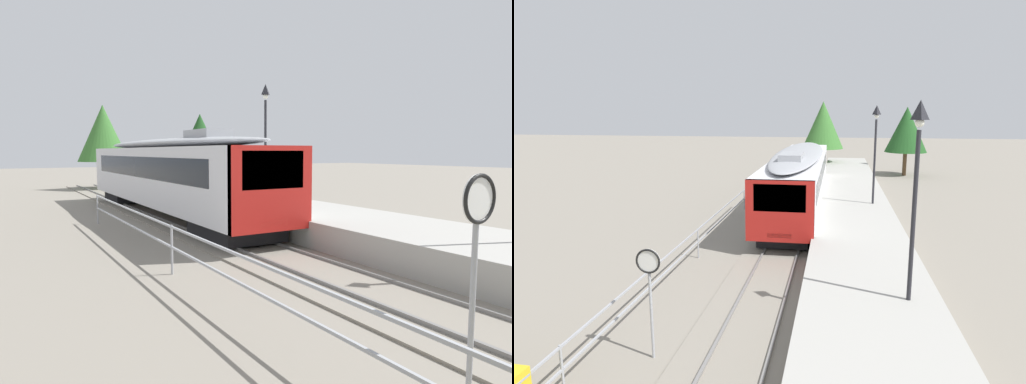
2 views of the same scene
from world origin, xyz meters
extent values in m
plane|color=gray|center=(-3.00, 22.00, 0.00)|extent=(160.00, 160.00, 0.00)
cube|color=gray|center=(0.00, 22.00, 0.03)|extent=(3.20, 60.00, 0.06)
cube|color=slate|center=(-0.72, 22.00, 0.10)|extent=(0.08, 60.00, 0.08)
cube|color=slate|center=(0.72, 22.00, 0.10)|extent=(0.08, 60.00, 0.08)
cube|color=silver|center=(0.00, 30.55, 1.96)|extent=(2.80, 18.24, 2.55)
cube|color=red|center=(0.00, 21.54, 1.96)|extent=(2.80, 0.24, 2.55)
cube|color=black|center=(0.00, 21.46, 2.53)|extent=(2.13, 0.08, 1.12)
cube|color=black|center=(0.00, 30.55, 2.37)|extent=(2.82, 15.32, 0.92)
ellipsoid|color=#9EA0A5|center=(0.00, 30.55, 3.42)|extent=(2.69, 17.51, 0.44)
cube|color=#9EA0A5|center=(0.00, 25.99, 3.70)|extent=(1.10, 2.20, 0.36)
cube|color=#EAE5C6|center=(0.00, 21.47, 0.97)|extent=(1.00, 0.10, 0.20)
cube|color=black|center=(0.00, 23.84, 0.42)|extent=(2.24, 3.20, 0.55)
cube|color=black|center=(0.00, 37.27, 0.42)|extent=(2.24, 3.20, 0.55)
cube|color=#A8A59E|center=(3.25, 22.00, 0.45)|extent=(3.90, 60.00, 0.90)
cylinder|color=#232328|center=(4.26, 16.13, 3.20)|extent=(0.12, 0.12, 4.60)
pyramid|color=#232328|center=(4.26, 16.13, 6.00)|extent=(0.34, 0.34, 0.50)
sphere|color=silver|center=(4.26, 16.13, 5.68)|extent=(0.24, 0.24, 0.24)
cylinder|color=#232328|center=(4.26, 28.68, 3.20)|extent=(0.12, 0.12, 4.60)
pyramid|color=#232328|center=(4.26, 28.68, 6.00)|extent=(0.34, 0.34, 0.50)
sphere|color=silver|center=(4.26, 28.68, 5.68)|extent=(0.24, 0.24, 0.24)
cylinder|color=#9EA0A5|center=(-2.10, 13.78, 1.10)|extent=(0.07, 0.07, 2.20)
cylinder|color=white|center=(-2.10, 13.76, 2.50)|extent=(0.60, 0.03, 0.60)
torus|color=black|center=(-2.10, 13.75, 2.50)|extent=(0.61, 0.05, 0.61)
cube|color=#9EA0A5|center=(-3.30, 12.00, 1.20)|extent=(0.05, 36.00, 0.05)
cube|color=#9EA0A5|center=(-3.30, 12.00, 0.69)|extent=(0.05, 36.00, 0.05)
cylinder|color=#9EA0A5|center=(-3.30, 12.00, 0.62)|extent=(0.06, 0.06, 1.25)
cylinder|color=#9EA0A5|center=(-3.30, 21.00, 0.62)|extent=(0.06, 0.06, 1.25)
cylinder|color=#9EA0A5|center=(-3.30, 30.00, 0.62)|extent=(0.06, 0.06, 1.25)
cylinder|color=brown|center=(8.46, 46.00, 1.09)|extent=(0.36, 0.36, 2.18)
cone|color=#1E4C1E|center=(8.46, 46.00, 4.24)|extent=(3.79, 3.79, 4.11)
cylinder|color=brown|center=(0.81, 47.97, 1.13)|extent=(0.36, 0.36, 2.25)
cone|color=#38702D|center=(0.81, 47.97, 4.54)|extent=(4.05, 4.05, 4.58)
camera|label=1|loc=(-7.04, 10.65, 3.06)|focal=30.98mm
camera|label=2|loc=(2.21, 4.61, 6.00)|focal=30.43mm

